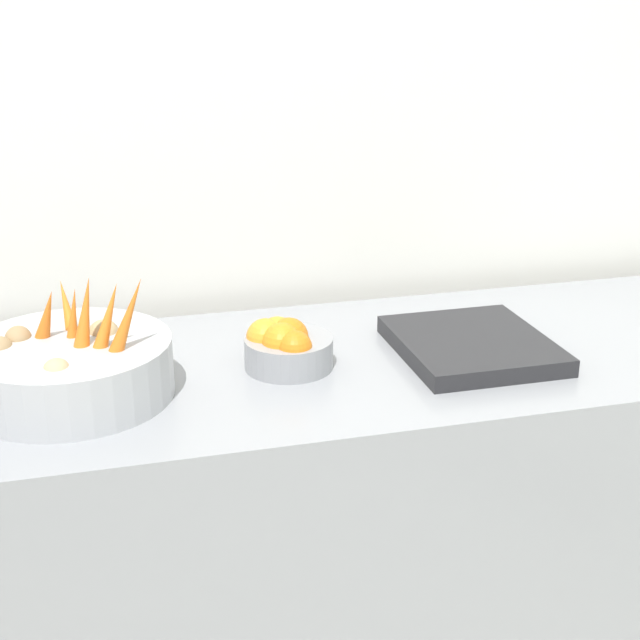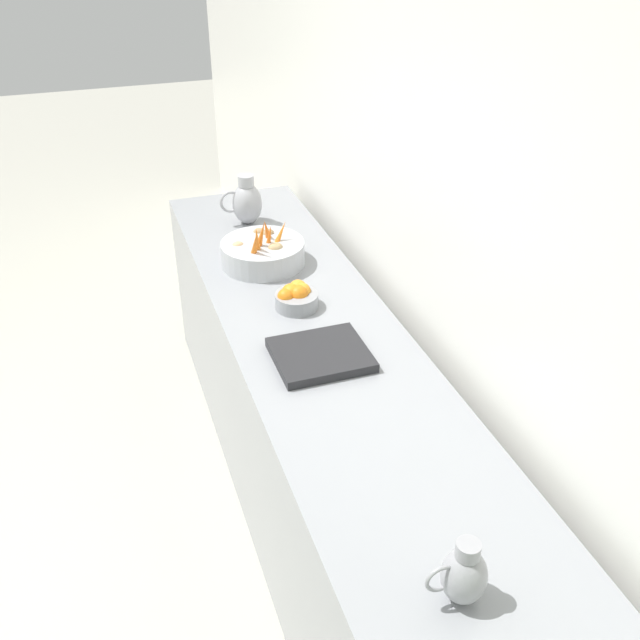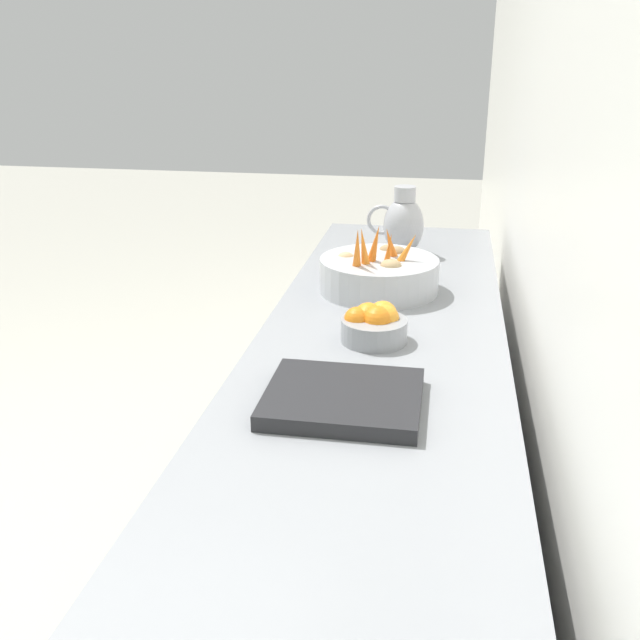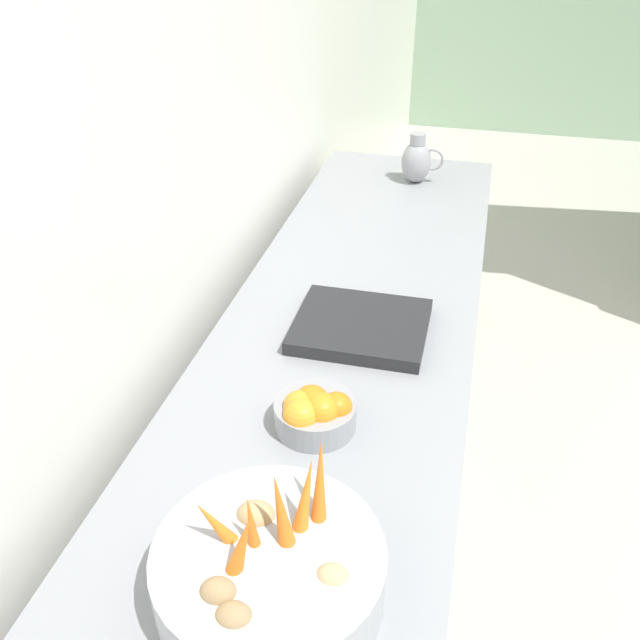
% 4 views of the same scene
% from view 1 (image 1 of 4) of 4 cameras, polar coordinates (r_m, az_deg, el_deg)
% --- Properties ---
extents(tile_wall_left, '(0.10, 8.83, 3.00)m').
position_cam_1_polar(tile_wall_left, '(2.32, 13.23, 17.18)').
color(tile_wall_left, white).
rests_on(tile_wall_left, ground_plane).
extents(prep_counter, '(0.67, 3.06, 0.90)m').
position_cam_1_polar(prep_counter, '(2.06, 3.98, -13.80)').
color(prep_counter, gray).
rests_on(prep_counter, ground_plane).
extents(vegetable_colander, '(0.38, 0.38, 0.24)m').
position_cam_1_polar(vegetable_colander, '(1.70, -15.75, -2.93)').
color(vegetable_colander, '#ADAFB5').
rests_on(vegetable_colander, prep_counter).
extents(orange_bowl, '(0.18, 0.18, 0.10)m').
position_cam_1_polar(orange_bowl, '(1.76, -2.28, -1.65)').
color(orange_bowl, gray).
rests_on(orange_bowl, prep_counter).
extents(counter_sink_basin, '(0.34, 0.30, 0.04)m').
position_cam_1_polar(counter_sink_basin, '(1.87, 9.73, -1.59)').
color(counter_sink_basin, '#232326').
rests_on(counter_sink_basin, prep_counter).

